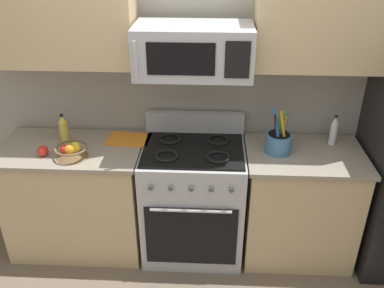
% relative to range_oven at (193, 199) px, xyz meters
% --- Properties ---
extents(wall_back, '(8.00, 0.10, 2.60)m').
position_rel_range_oven_xyz_m(wall_back, '(0.00, 0.38, 0.83)').
color(wall_back, '#9E998E').
rests_on(wall_back, ground).
extents(counter_left, '(1.06, 0.62, 0.91)m').
position_rel_range_oven_xyz_m(counter_left, '(-0.92, -0.00, -0.02)').
color(counter_left, tan).
rests_on(counter_left, ground).
extents(range_oven, '(0.76, 0.66, 1.09)m').
position_rel_range_oven_xyz_m(range_oven, '(0.00, 0.00, 0.00)').
color(range_oven, '#B2B5BA').
rests_on(range_oven, ground).
extents(counter_right, '(0.86, 0.62, 0.91)m').
position_rel_range_oven_xyz_m(counter_right, '(0.82, -0.00, -0.02)').
color(counter_right, tan).
rests_on(counter_right, ground).
extents(microwave, '(0.77, 0.44, 0.33)m').
position_rel_range_oven_xyz_m(microwave, '(-0.00, 0.03, 1.17)').
color(microwave, '#B2B5BA').
extents(upper_cabinets_left, '(1.05, 0.34, 0.71)m').
position_rel_range_oven_xyz_m(upper_cabinets_left, '(-0.93, 0.16, 1.38)').
color(upper_cabinets_left, tan).
extents(upper_cabinets_right, '(0.85, 0.34, 0.71)m').
position_rel_range_oven_xyz_m(upper_cabinets_right, '(0.82, 0.16, 1.38)').
color(upper_cabinets_right, tan).
extents(utensil_crock, '(0.19, 0.19, 0.34)m').
position_rel_range_oven_xyz_m(utensil_crock, '(0.61, 0.01, 0.52)').
color(utensil_crock, teal).
rests_on(utensil_crock, counter_right).
extents(fruit_basket, '(0.23, 0.23, 0.11)m').
position_rel_range_oven_xyz_m(fruit_basket, '(-0.85, -0.14, 0.48)').
color(fruit_basket, brown).
rests_on(fruit_basket, counter_left).
extents(apple_loose, '(0.08, 0.08, 0.08)m').
position_rel_range_oven_xyz_m(apple_loose, '(-1.06, -0.13, 0.48)').
color(apple_loose, red).
rests_on(apple_loose, counter_left).
extents(cutting_board, '(0.34, 0.23, 0.02)m').
position_rel_range_oven_xyz_m(cutting_board, '(-0.50, 0.13, 0.44)').
color(cutting_board, orange).
rests_on(cutting_board, counter_left).
extents(bottle_oil, '(0.07, 0.07, 0.23)m').
position_rel_range_oven_xyz_m(bottle_oil, '(-0.98, 0.09, 0.54)').
color(bottle_oil, gold).
rests_on(bottle_oil, counter_left).
extents(bottle_vinegar, '(0.06, 0.06, 0.23)m').
position_rel_range_oven_xyz_m(bottle_vinegar, '(1.04, 0.15, 0.54)').
color(bottle_vinegar, silver).
rests_on(bottle_vinegar, counter_right).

